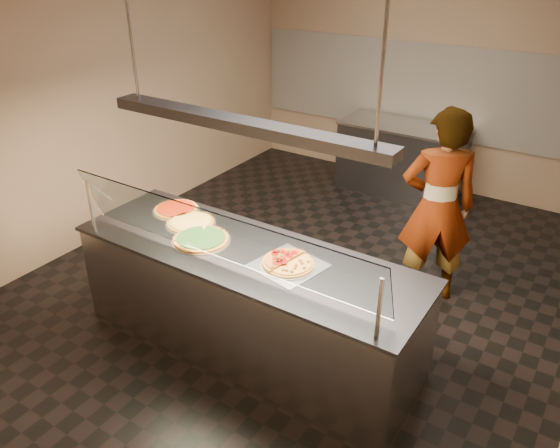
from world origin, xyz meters
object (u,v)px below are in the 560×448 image
Objects in this scene: worker at (437,208)px; heat_lamp_housing at (242,125)px; half_pizza_sausage at (299,266)px; prep_table at (401,158)px; serving_counter at (248,300)px; pizza_spatula at (209,228)px; pizza_tomato at (176,209)px; pizza_cheese at (191,222)px; pizza_spinach at (201,239)px; half_pizza_pepperoni at (278,258)px; sneeze_guard at (216,236)px; perforated_tray at (288,265)px.

worker is 0.81× the size of heat_lamp_housing.
half_pizza_sausage is 3.82m from prep_table.
pizza_spatula is (-0.46, 0.10, 0.49)m from serving_counter.
pizza_tomato is at bearing 164.68° from pizza_spatula.
pizza_cheese is at bearing -97.54° from prep_table.
prep_table is (0.21, 3.79, -0.48)m from pizza_spinach.
half_pizza_sausage is 1.56× the size of pizza_spatula.
pizza_spinach is 1.12× the size of pizza_cheese.
half_pizza_pepperoni is 0.76m from pizza_spatula.
heat_lamp_housing is at bearing 90.00° from serving_counter.
worker reaches higher than sneeze_guard.
pizza_cheese is (-0.67, 0.12, 0.48)m from serving_counter.
half_pizza_pepperoni is 1.26m from pizza_tomato.
pizza_spinach is 2.14m from worker.
perforated_tray reaches higher than serving_counter.
worker is (1.66, 1.45, -0.01)m from pizza_cheese.
pizza_cheese is 3.68m from prep_table.
prep_table is at bearing 92.72° from sneeze_guard.
heat_lamp_housing is (-0.48, -0.01, 0.99)m from half_pizza_sausage.
half_pizza_sausage is (0.10, -0.00, 0.02)m from perforated_tray.
worker reaches higher than pizza_tomato.
sneeze_guard reaches higher than pizza_spinach.
serving_counter is 1.26× the size of heat_lamp_housing.
pizza_spatula is 2.06m from worker.
prep_table is (0.76, 3.50, -0.48)m from pizza_tomato.
sneeze_guard is (0.00, -0.34, 0.76)m from serving_counter.
sneeze_guard is at bearing -44.26° from pizza_spatula.
pizza_tomato is 0.51m from pizza_spatula.
sneeze_guard is 10.00× the size of pizza_spatula.
heat_lamp_housing is (0.00, 0.34, 0.72)m from sneeze_guard.
prep_table is at bearing 100.26° from half_pizza_sausage.
worker is at bearing 62.65° from sneeze_guard.
pizza_tomato is at bearing 151.59° from pizza_spinach.
half_pizza_pepperoni is 3.79m from prep_table.
half_pizza_sausage is at bearing 42.14° from worker.
pizza_cheese is at bearing 175.16° from pizza_spatula.
sneeze_guard is 0.80m from heat_lamp_housing.
half_pizza_sausage reaches higher than pizza_tomato.
worker reaches higher than prep_table.
worker is (0.99, 1.57, 0.47)m from serving_counter.
half_pizza_sausage reaches higher than pizza_cheese.
serving_counter is 1.78× the size of prep_table.
serving_counter is 0.58m from half_pizza_pepperoni.
pizza_cheese is at bearing 11.22° from worker.
perforated_tray is 0.10m from half_pizza_sausage.
pizza_cheese is at bearing 145.33° from sneeze_guard.
sneeze_guard reaches higher than half_pizza_sausage.
pizza_spinach is at bearing -172.15° from heat_lamp_housing.
half_pizza_pepperoni is at bearing 1.96° from heat_lamp_housing.
heat_lamp_housing is (0.00, 0.00, 1.48)m from serving_counter.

